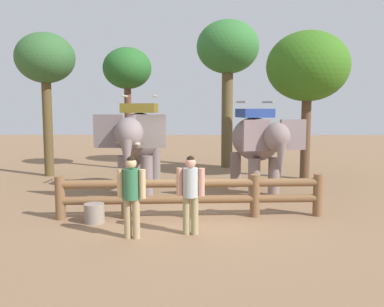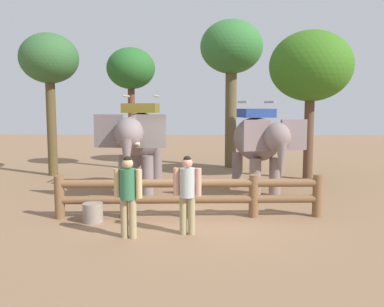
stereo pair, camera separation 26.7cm
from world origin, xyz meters
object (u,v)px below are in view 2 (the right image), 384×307
Objects in this scene: tourist_man_in_blue at (128,191)px; feed_bucket at (93,213)px; tree_back_center at (49,62)px; log_fence at (190,193)px; elephant_center at (258,141)px; tree_far_right at (231,51)px; tree_far_left at (311,67)px; tree_deep_back at (131,71)px; elephant_near_left at (140,138)px; tourist_woman_in_black at (187,189)px.

tourist_man_in_blue is 3.61× the size of feed_bucket.
tree_back_center reaches higher than feed_bucket.
elephant_center reaches higher than log_fence.
tree_far_right is at bearing 80.40° from log_fence.
tree_back_center is at bearing 119.94° from tourist_man_in_blue.
log_fence is 1.20× the size of tree_far_left.
feed_bucket is (0.59, -8.50, -4.00)m from tree_deep_back.
tourist_man_in_blue is at bearing -126.04° from log_fence.
tree_far_left is at bearing 53.13° from log_fence.
elephant_near_left is at bearing -118.88° from tree_far_right.
tree_far_right is at bearing 8.18° from tree_deep_back.
tree_back_center reaches higher than elephant_center.
tree_deep_back is at bearing 102.96° from elephant_near_left.
feed_bucket is at bearing 133.10° from tourist_man_in_blue.
elephant_near_left is 7.56× the size of feed_bucket.
tourist_man_in_blue is (0.49, -4.56, -0.74)m from elephant_near_left.
tourist_man_in_blue is at bearing -126.68° from tree_far_left.
log_fence is at bearing -123.46° from elephant_center.
tree_far_right is 4.44m from tree_deep_back.
tourist_woman_in_black is 0.26× the size of tree_far_right.
elephant_near_left is at bearing 111.59° from tourist_woman_in_black.
tree_far_right is at bearing 67.82° from feed_bucket.
log_fence is at bearing -99.60° from tree_far_right.
tree_back_center reaches higher than tourist_woman_in_black.
elephant_near_left is 6.86m from tree_far_left.
tree_deep_back reaches higher than elephant_near_left.
tree_back_center is 1.06× the size of tree_deep_back.
tree_back_center is (-4.48, 7.77, 3.43)m from tourist_man_in_blue.
elephant_center is 0.66× the size of tree_deep_back.
tourist_woman_in_black reaches higher than feed_bucket.
tree_far_right is (2.65, 10.26, 4.12)m from tourist_man_in_blue.
tree_far_right reaches higher than tree_deep_back.
tourist_man_in_blue is 0.33× the size of tree_deep_back.
elephant_center reaches higher than feed_bucket.
tree_far_left is 0.99× the size of tree_back_center.
elephant_near_left is 0.65× the size of tree_back_center.
elephant_center is at bearing -84.20° from tree_far_right.
tourist_woman_in_black is 10.90m from tree_far_right.
elephant_near_left is 0.55× the size of tree_far_right.
tourist_man_in_blue is at bearing -46.90° from feed_bucket.
tree_far_right is at bearing 61.12° from elephant_near_left.
tree_back_center reaches higher than log_fence.
tree_deep_back is at bearing 93.98° from feed_bucket.
tree_deep_back reaches higher than feed_bucket.
elephant_center is 5.74m from feed_bucket.
log_fence is 9.83m from tree_far_right.
tree_far_left is (5.86, 2.64, 2.40)m from elephant_near_left.
feed_bucket is at bearing -136.69° from tree_far_left.
tourist_man_in_blue reaches higher than feed_bucket.
feed_bucket is at bearing -112.18° from tree_far_right.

